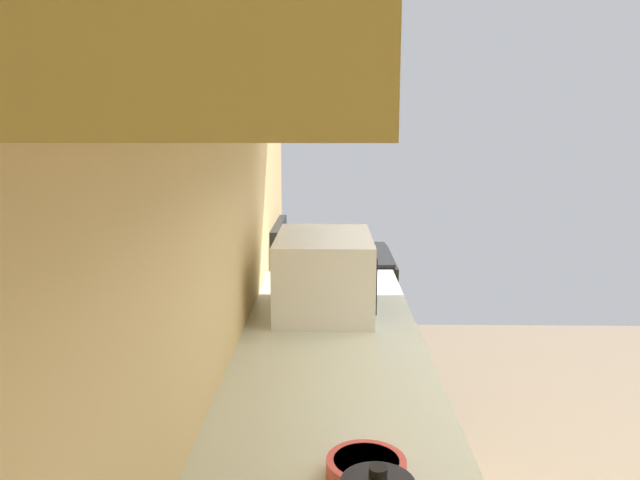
{
  "coord_description": "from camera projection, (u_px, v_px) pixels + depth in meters",
  "views": [
    {
      "loc": [
        -1.68,
        1.16,
        1.6
      ],
      "look_at": [
        -0.33,
        1.19,
        1.35
      ],
      "focal_mm": 33.88,
      "sensor_mm": 36.0,
      "label": 1
    }
  ],
  "objects": [
    {
      "name": "wall_back",
      "position": [
        204.0,
        242.0,
        1.72
      ],
      "size": [
        3.98,
        0.12,
        2.56
      ],
      "primitive_type": "cube",
      "color": "#EBC580",
      "rests_on": "ground_plane"
    },
    {
      "name": "oven_range",
      "position": [
        333.0,
        333.0,
        3.37
      ],
      "size": [
        0.65,
        0.65,
        1.09
      ],
      "color": "black",
      "rests_on": "ground_plane"
    },
    {
      "name": "microwave",
      "position": [
        325.0,
        272.0,
        2.29
      ],
      "size": [
        0.53,
        0.36,
        0.29
      ],
      "color": "white",
      "rests_on": "counter_run"
    },
    {
      "name": "bowl",
      "position": [
        366.0,
        468.0,
        1.19
      ],
      "size": [
        0.16,
        0.16,
        0.04
      ],
      "color": "#D84C47",
      "rests_on": "counter_run"
    }
  ]
}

